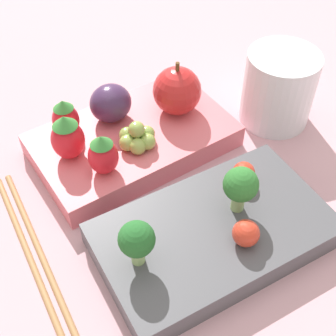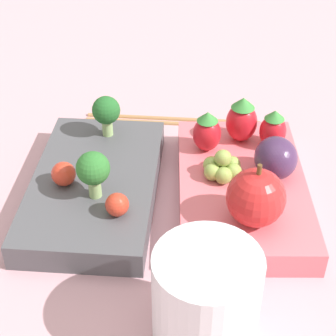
# 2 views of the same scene
# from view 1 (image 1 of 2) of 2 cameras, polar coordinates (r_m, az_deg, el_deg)

# --- Properties ---
(ground_plane) EXTENTS (4.00, 4.00, 0.00)m
(ground_plane) POSITION_cam_1_polar(r_m,az_deg,el_deg) (0.47, -0.06, -3.13)
(ground_plane) COLOR #C6939E
(bento_box_savoury) EXTENTS (0.22, 0.14, 0.03)m
(bento_box_savoury) POSITION_cam_1_polar(r_m,az_deg,el_deg) (0.42, 5.13, -8.36)
(bento_box_savoury) COLOR #4C4C51
(bento_box_savoury) RESTS_ON ground_plane
(bento_box_fruit) EXTENTS (0.21, 0.13, 0.03)m
(bento_box_fruit) POSITION_cam_1_polar(r_m,az_deg,el_deg) (0.51, -4.26, 3.39)
(bento_box_fruit) COLOR #DB6670
(bento_box_fruit) RESTS_ON ground_plane
(broccoli_floret_0) EXTENTS (0.03, 0.03, 0.05)m
(broccoli_floret_0) POSITION_cam_1_polar(r_m,az_deg,el_deg) (0.41, 8.84, -2.17)
(broccoli_floret_0) COLOR #93B770
(broccoli_floret_0) RESTS_ON bento_box_savoury
(broccoli_floret_1) EXTENTS (0.03, 0.03, 0.05)m
(broccoli_floret_1) POSITION_cam_1_polar(r_m,az_deg,el_deg) (0.37, -3.84, -8.79)
(broccoli_floret_1) COLOR #93B770
(broccoli_floret_1) RESTS_ON bento_box_savoury
(cherry_tomato_0) EXTENTS (0.02, 0.02, 0.02)m
(cherry_tomato_0) POSITION_cam_1_polar(r_m,az_deg,el_deg) (0.40, 9.48, -7.84)
(cherry_tomato_0) COLOR red
(cherry_tomato_0) RESTS_ON bento_box_savoury
(cherry_tomato_1) EXTENTS (0.02, 0.02, 0.02)m
(cherry_tomato_1) POSITION_cam_1_polar(r_m,az_deg,el_deg) (0.44, 9.20, -0.59)
(cherry_tomato_1) COLOR red
(cherry_tomato_1) RESTS_ON bento_box_savoury
(apple) EXTENTS (0.05, 0.05, 0.06)m
(apple) POSITION_cam_1_polar(r_m,az_deg,el_deg) (0.51, 1.11, 9.40)
(apple) COLOR red
(apple) RESTS_ON bento_box_fruit
(strawberry_0) EXTENTS (0.03, 0.03, 0.04)m
(strawberry_0) POSITION_cam_1_polar(r_m,az_deg,el_deg) (0.45, -7.94, 1.63)
(strawberry_0) COLOR red
(strawberry_0) RESTS_ON bento_box_fruit
(strawberry_1) EXTENTS (0.03, 0.03, 0.04)m
(strawberry_1) POSITION_cam_1_polar(r_m,az_deg,el_deg) (0.49, -12.40, 5.98)
(strawberry_1) COLOR red
(strawberry_1) RESTS_ON bento_box_fruit
(strawberry_2) EXTENTS (0.03, 0.03, 0.05)m
(strawberry_2) POSITION_cam_1_polar(r_m,az_deg,el_deg) (0.46, -12.16, 3.68)
(strawberry_2) COLOR red
(strawberry_2) RESTS_ON bento_box_fruit
(plum) EXTENTS (0.05, 0.04, 0.04)m
(plum) POSITION_cam_1_polar(r_m,az_deg,el_deg) (0.50, -6.83, 7.94)
(plum) COLOR #42284C
(plum) RESTS_ON bento_box_fruit
(grape_cluster) EXTENTS (0.04, 0.04, 0.03)m
(grape_cluster) POSITION_cam_1_polar(r_m,az_deg,el_deg) (0.48, -3.79, 3.78)
(grape_cluster) COLOR #8EA84C
(grape_cluster) RESTS_ON bento_box_fruit
(drinking_cup) EXTENTS (0.08, 0.08, 0.08)m
(drinking_cup) POSITION_cam_1_polar(r_m,az_deg,el_deg) (0.54, 13.32, 9.45)
(drinking_cup) COLOR silver
(drinking_cup) RESTS_ON ground_plane
(chopsticks_pair) EXTENTS (0.04, 0.21, 0.01)m
(chopsticks_pair) POSITION_cam_1_polar(r_m,az_deg,el_deg) (0.44, -15.99, -9.99)
(chopsticks_pair) COLOR #A37547
(chopsticks_pair) RESTS_ON ground_plane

